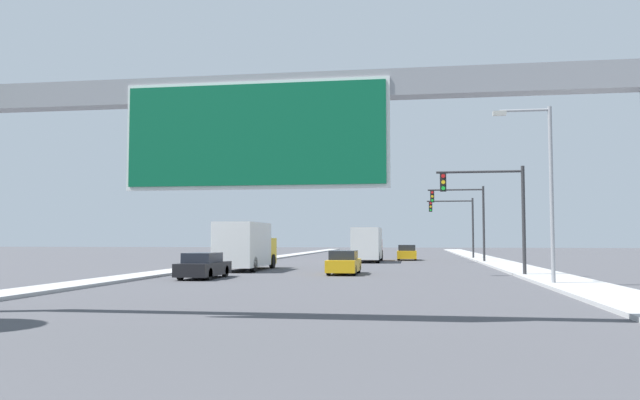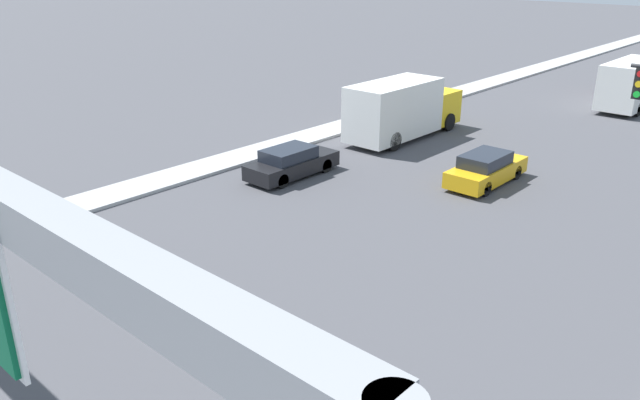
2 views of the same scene
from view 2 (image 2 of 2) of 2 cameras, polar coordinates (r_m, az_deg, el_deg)
name	(u,v)px [view 2 (image 2 of 2)]	position (r m, az deg, el deg)	size (l,w,h in m)	color
median_strip_left	(491,83)	(51.33, 15.38, 10.32)	(2.00, 120.00, 0.15)	#A8A8A8
car_mid_left	(486,169)	(28.32, 14.95, 2.76)	(1.71, 4.53, 1.42)	gold
car_far_right	(291,163)	(28.29, -2.62, 3.44)	(1.73, 4.58, 1.38)	black
truck_box_primary	(635,83)	(46.19, 26.87, 9.49)	(2.39, 8.59, 3.09)	red
truck_box_secondary	(402,109)	(34.40, 7.51, 8.24)	(2.49, 8.00, 3.18)	yellow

